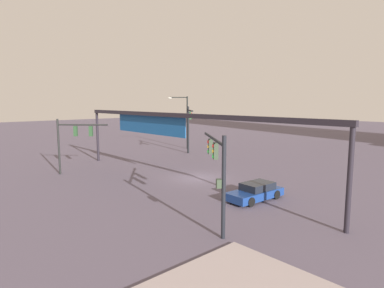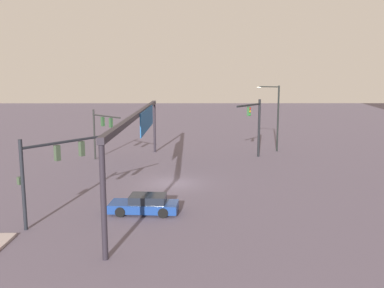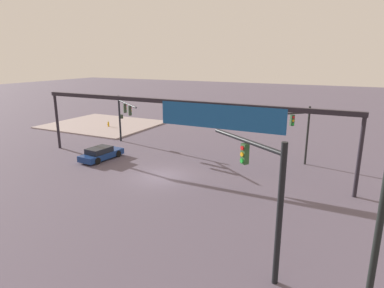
{
  "view_description": "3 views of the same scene",
  "coord_description": "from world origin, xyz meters",
  "px_view_note": "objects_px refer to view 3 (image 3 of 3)",
  "views": [
    {
      "loc": [
        20.78,
        -19.73,
        6.87
      ],
      "look_at": [
        -1.2,
        0.28,
        2.97
      ],
      "focal_mm": 30.26,
      "sensor_mm": 36.0,
      "label": 1
    },
    {
      "loc": [
        32.8,
        1.33,
        8.68
      ],
      "look_at": [
        -2.1,
        1.52,
        2.92
      ],
      "focal_mm": 38.52,
      "sensor_mm": 36.0,
      "label": 2
    },
    {
      "loc": [
        -13.67,
        21.35,
        9.39
      ],
      "look_at": [
        -1.72,
        -2.45,
        2.38
      ],
      "focal_mm": 30.93,
      "sensor_mm": 36.0,
      "label": 3
    }
  ],
  "objects_px": {
    "sedan_car_approaching": "(101,154)",
    "fire_hydrant_on_curb": "(108,124)",
    "traffic_signal_cross_street": "(295,126)",
    "traffic_signal_near_corner": "(124,112)",
    "traffic_signal_opposite_side": "(265,187)"
  },
  "relations": [
    {
      "from": "sedan_car_approaching",
      "to": "fire_hydrant_on_curb",
      "type": "distance_m",
      "value": 14.95
    },
    {
      "from": "traffic_signal_cross_street",
      "to": "fire_hydrant_on_curb",
      "type": "relative_size",
      "value": 7.42
    },
    {
      "from": "traffic_signal_opposite_side",
      "to": "traffic_signal_cross_street",
      "type": "height_order",
      "value": "traffic_signal_opposite_side"
    },
    {
      "from": "traffic_signal_near_corner",
      "to": "fire_hydrant_on_curb",
      "type": "bearing_deg",
      "value": 177.33
    },
    {
      "from": "sedan_car_approaching",
      "to": "traffic_signal_cross_street",
      "type": "bearing_deg",
      "value": -65.5
    },
    {
      "from": "traffic_signal_near_corner",
      "to": "fire_hydrant_on_curb",
      "type": "distance_m",
      "value": 10.51
    },
    {
      "from": "traffic_signal_near_corner",
      "to": "traffic_signal_opposite_side",
      "type": "distance_m",
      "value": 24.71
    },
    {
      "from": "traffic_signal_opposite_side",
      "to": "traffic_signal_cross_street",
      "type": "distance_m",
      "value": 16.06
    },
    {
      "from": "traffic_signal_near_corner",
      "to": "sedan_car_approaching",
      "type": "relative_size",
      "value": 1.19
    },
    {
      "from": "sedan_car_approaching",
      "to": "fire_hydrant_on_curb",
      "type": "xyz_separation_m",
      "value": [
        9.17,
        -11.81,
        -0.09
      ]
    },
    {
      "from": "fire_hydrant_on_curb",
      "to": "traffic_signal_opposite_side",
      "type": "bearing_deg",
      "value": 141.53
    },
    {
      "from": "traffic_signal_opposite_side",
      "to": "fire_hydrant_on_curb",
      "type": "xyz_separation_m",
      "value": [
        27.2,
        -21.61,
        -3.59
      ]
    },
    {
      "from": "sedan_car_approaching",
      "to": "fire_hydrant_on_curb",
      "type": "relative_size",
      "value": 6.27
    },
    {
      "from": "traffic_signal_near_corner",
      "to": "traffic_signal_cross_street",
      "type": "height_order",
      "value": "traffic_signal_cross_street"
    },
    {
      "from": "traffic_signal_opposite_side",
      "to": "fire_hydrant_on_curb",
      "type": "height_order",
      "value": "traffic_signal_opposite_side"
    }
  ]
}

